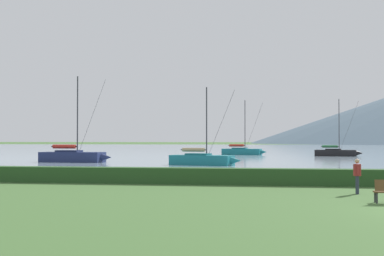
% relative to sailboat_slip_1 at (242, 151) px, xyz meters
% --- Properties ---
extents(harbor_water, '(320.00, 246.00, 0.00)m').
position_rel_sailboat_slip_1_xyz_m(harbor_water, '(11.87, 64.79, -0.61)').
color(harbor_water, '#8499A8').
rests_on(harbor_water, ground_plane).
extents(sailboat_slip_1, '(7.54, 3.22, 9.06)m').
position_rel_sailboat_slip_1_xyz_m(sailboat_slip_1, '(0.00, 0.00, 0.00)').
color(sailboat_slip_1, '#19707A').
rests_on(sailboat_slip_1, harbor_water).
extents(sailboat_slip_2, '(7.21, 3.22, 8.72)m').
position_rel_sailboat_slip_1_xyz_m(sailboat_slip_2, '(14.68, -5.09, -0.03)').
color(sailboat_slip_2, black).
rests_on(sailboat_slip_2, harbor_water).
extents(sailboat_slip_7, '(8.43, 3.12, 9.67)m').
position_rel_sailboat_slip_1_xyz_m(sailboat_slip_7, '(-16.80, -32.83, 0.07)').
color(sailboat_slip_7, navy).
rests_on(sailboat_slip_7, harbor_water).
extents(sailboat_slip_9, '(7.37, 3.62, 7.74)m').
position_rel_sailboat_slip_1_xyz_m(sailboat_slip_9, '(-1.39, -37.83, -0.02)').
color(sailboat_slip_9, '#19707A').
rests_on(sailboat_slip_9, harbor_water).
extents(person_seated_viewer, '(0.36, 0.57, 1.65)m').
position_rel_sailboat_slip_1_xyz_m(person_seated_viewer, '(9.83, -65.82, 0.36)').
color(person_seated_viewer, '#2D3347').
rests_on(person_seated_viewer, ground_plane).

